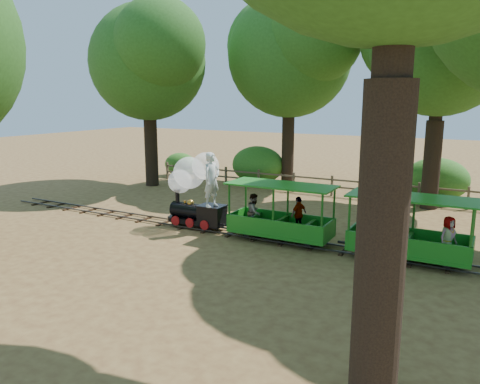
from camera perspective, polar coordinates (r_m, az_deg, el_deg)
The scene contains 13 objects.
ground at distance 16.53m, azimuth -0.86°, elevation -5.12°, with size 90.00×90.00×0.00m, color olive.
track at distance 16.51m, azimuth -0.86°, elevation -4.90°, with size 22.00×1.00×0.10m.
locomotive at distance 17.02m, azimuth -5.51°, elevation 0.98°, with size 2.48×1.22×2.92m.
carriage_front at distance 15.54m, azimuth 4.64°, elevation -3.23°, with size 3.55×1.45×1.84m.
carriage_rear at distance 14.45m, azimuth 20.03°, elevation -4.94°, with size 3.55×1.45×1.84m.
oak_nw at distance 25.82m, azimuth -11.13°, elevation 15.91°, with size 7.52×6.62×9.53m.
oak_nc at distance 25.47m, azimuth 6.11°, elevation 16.96°, with size 8.02×7.06×10.07m.
oak_ne at distance 21.60m, azimuth 23.36°, elevation 16.77°, with size 7.14×6.29×9.64m.
fence at distance 23.50m, azimuth 8.83°, elevation 1.18°, with size 18.10×0.10×1.00m.
shrub_west at distance 28.84m, azimuth -7.29°, elevation 3.36°, with size 2.03×1.56×1.41m, color #2D6B1E.
shrub_mid_w at distance 26.05m, azimuth 2.18°, elevation 3.33°, with size 3.00×2.31×2.08m, color #2D6B1E.
shrub_mid_e at distance 23.67m, azimuth 19.76°, elevation 1.12°, with size 2.16×1.66×1.50m, color #2D6B1E.
shrub_east at distance 23.47m, azimuth 22.85°, elevation 1.43°, with size 2.88×2.22×2.00m, color #2D6B1E.
Camera 1 is at (7.85, -13.76, 4.71)m, focal length 35.00 mm.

